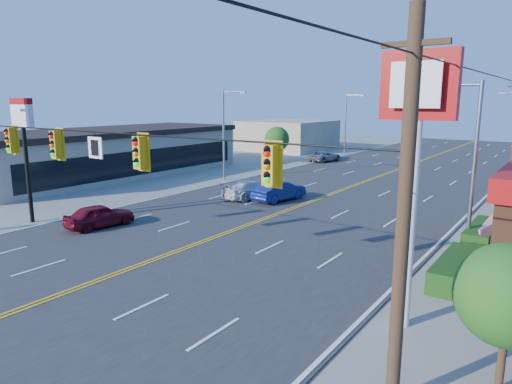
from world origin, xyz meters
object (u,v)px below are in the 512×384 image
Objects in this scene: signal_span at (74,161)px; pizza_hut_sign at (24,134)px; car_silver at (324,157)px; car_white at (251,190)px; car_blue at (279,191)px; car_magenta at (100,217)px; kfc_pylon at (416,136)px.

signal_span reaches higher than pizza_hut_sign.
car_silver is (-9.09, 38.46, -4.26)m from signal_span.
signal_span is 17.66m from car_white.
car_silver is at bearing -63.09° from car_blue.
car_white is at bearing -93.55° from car_magenta.
kfc_pylon is (11.12, 4.00, 1.16)m from signal_span.
car_magenta is (-17.60, 1.52, -5.39)m from kfc_pylon.
kfc_pylon reaches higher than car_blue.
car_white is 1.01× the size of car_silver.
kfc_pylon is 40.32m from car_silver.
kfc_pylon reaches higher than car_magenta.
car_magenta is 0.86× the size of car_silver.
pizza_hut_sign is at bearing 96.63° from car_silver.
pizza_hut_sign is at bearing 180.00° from kfc_pylon.
car_silver is at bearing 103.29° from signal_span.
pizza_hut_sign reaches higher than car_magenta.
car_silver is (-7.15, 21.26, -0.10)m from car_blue.
car_white is (-4.05, 16.66, -4.23)m from signal_span.
pizza_hut_sign is 6.49m from car_magenta.
signal_span is at bearing 104.76° from car_blue.
kfc_pylon is 18.47m from car_magenta.
pizza_hut_sign reaches higher than car_blue.
car_white is (-2.12, -0.54, -0.07)m from car_blue.
kfc_pylon is at bearing -176.20° from car_magenta.
car_magenta is (-6.48, 5.52, -4.23)m from signal_span.
car_blue is (-13.06, 13.20, -5.32)m from kfc_pylon.
car_blue is (8.94, 13.20, -4.45)m from pizza_hut_sign.
car_silver is (-2.60, 32.94, -0.03)m from car_magenta.
car_silver is at bearing -76.73° from car_magenta.
signal_span is 5.42× the size of car_silver.
car_silver is at bearing -64.37° from car_white.
kfc_pylon is 1.87× the size of car_white.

